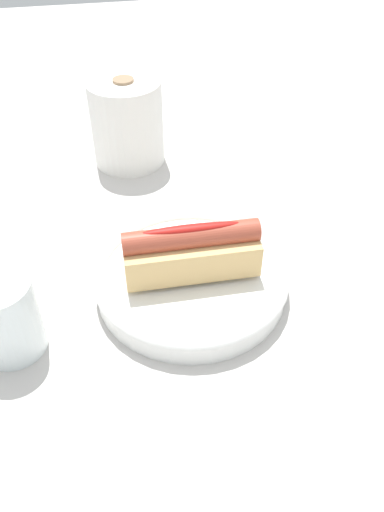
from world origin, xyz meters
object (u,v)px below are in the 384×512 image
Objects in this scene: water_glass at (7,320)px; paper_towel_roll at (127,123)px; serving_bowl at (192,278)px; hotdog_front at (192,251)px.

water_glass is 0.39m from paper_towel_roll.
serving_bowl is 2.50× the size of water_glass.
paper_towel_roll is at bearing 65.65° from water_glass.
paper_towel_roll is (-0.04, 0.31, 0.00)m from hotdog_front.
paper_towel_roll is at bearing 97.53° from hotdog_front.
hotdog_front is at bearing -82.47° from paper_towel_roll.
serving_bowl is 1.68× the size of paper_towel_roll.
paper_towel_roll is (-0.04, 0.31, 0.05)m from serving_bowl.
hotdog_front is 1.68× the size of water_glass.
hotdog_front reaches higher than serving_bowl.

